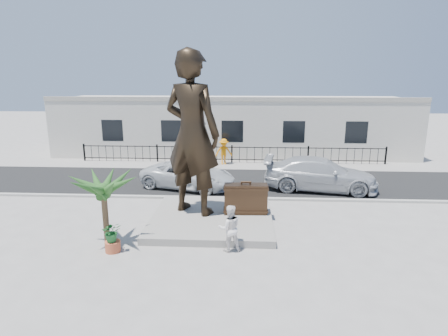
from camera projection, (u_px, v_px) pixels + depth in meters
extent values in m
plane|color=#9E9991|center=(221.00, 236.00, 15.00)|extent=(100.00, 100.00, 0.00)
cube|color=black|center=(229.00, 181.00, 22.75)|extent=(40.00, 7.00, 0.01)
cube|color=#A5A399|center=(227.00, 198.00, 19.35)|extent=(40.00, 0.25, 0.12)
cube|color=#9E9991|center=(231.00, 165.00, 26.62)|extent=(40.00, 2.50, 0.02)
cube|color=gray|center=(212.00, 218.00, 16.45)|extent=(5.20, 5.20, 0.30)
cube|color=black|center=(232.00, 155.00, 27.26)|extent=(22.00, 0.10, 1.20)
cube|color=silver|center=(234.00, 125.00, 30.93)|extent=(28.00, 7.00, 4.40)
imported|color=black|center=(192.00, 134.00, 15.96)|extent=(3.04, 2.61, 7.04)
cube|color=#332215|center=(246.00, 199.00, 16.47)|extent=(1.90, 0.67, 1.32)
imported|color=white|center=(230.00, 228.00, 13.54)|extent=(0.97, 0.83, 1.75)
imported|color=silver|center=(188.00, 175.00, 21.19)|extent=(5.81, 3.92, 1.48)
imported|color=#B3B5B8|center=(320.00, 174.00, 20.79)|extent=(6.46, 3.38, 1.79)
imported|color=orange|center=(224.00, 152.00, 26.62)|extent=(1.32, 0.96, 1.85)
cylinder|color=#BC5431|center=(113.00, 246.00, 13.62)|extent=(0.56, 0.56, 0.40)
imported|color=#1F6027|center=(112.00, 232.00, 13.48)|extent=(0.85, 0.81, 0.75)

